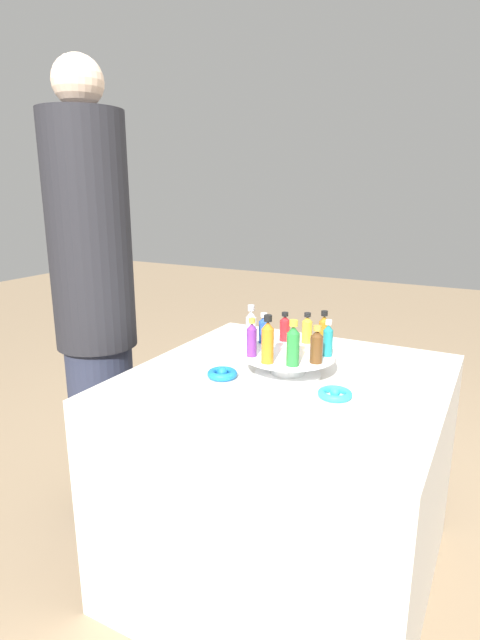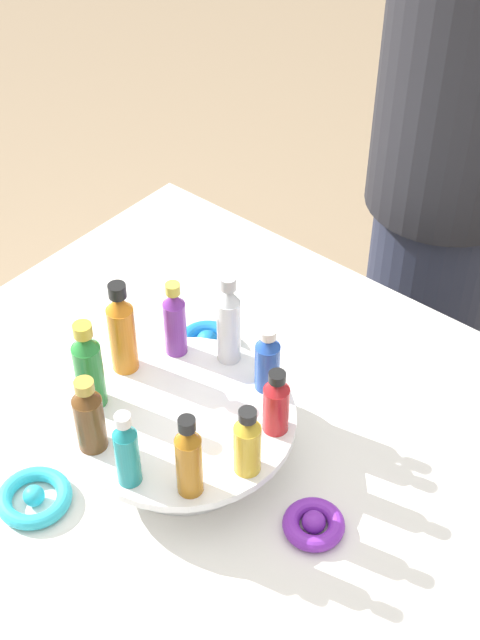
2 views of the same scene
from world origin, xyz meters
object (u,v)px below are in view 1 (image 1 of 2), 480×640
bottle_red (285,328)px  ribbon_bow_teal (335,394)px  bottle_gold (307,329)px  ribbon_bow_blue (222,374)px  bottle_clear (251,329)px  person_figure (95,307)px  bottle_teal (328,339)px  bottle_purple (252,339)px  bottle_green (293,345)px  bottle_brown (317,346)px  bottle_orange (268,341)px  bottle_amber (324,331)px  ribbon_bow_purple (308,353)px  bottle_blue (264,329)px  display_stand (288,361)px

bottle_red → ribbon_bow_teal: 0.34m
bottle_gold → ribbon_bow_blue: 0.33m
bottle_red → bottle_clear: 0.15m
person_figure → bottle_teal: bearing=1.0°
bottle_gold → ribbon_bow_blue: bottle_gold is taller
ribbon_bow_blue → bottle_teal: bearing=24.8°
bottle_teal → bottle_gold: bearing=136.7°
bottle_purple → bottle_green: size_ratio=0.89×
bottle_gold → bottle_brown: size_ratio=0.91×
bottle_purple → bottle_orange: bearing=-25.3°
bottle_red → bottle_orange: 0.24m
bottle_gold → bottle_amber: size_ratio=0.83×
bottle_brown → ribbon_bow_teal: bearing=-29.3°
ribbon_bow_purple → bottle_purple: bearing=-103.7°
bottle_blue → ribbon_bow_purple: 0.22m
bottle_blue → bottle_purple: (0.03, -0.14, 0.01)m
bottle_gold → bottle_purple: 0.24m
bottle_purple → display_stand: bearing=46.7°
bottle_clear → bottle_green: (0.18, -0.09, -0.00)m
bottle_blue → bottle_amber: 0.20m
bottle_green → bottle_teal: (0.06, 0.13, -0.01)m
display_stand → bottle_teal: bearing=10.7°
bottle_gold → ribbon_bow_teal: bearing=-51.7°
bottle_blue → person_figure: bearing=-171.9°
bottle_blue → ribbon_bow_teal: size_ratio=1.04×
bottle_gold → bottle_clear: bottle_clear is taller
bottle_orange → bottle_clear: bearing=136.7°
bottle_blue → bottle_brown: size_ratio=0.90×
bottle_green → person_figure: (-0.84, 0.07, 0.01)m
bottle_red → bottle_teal: 0.20m
bottle_brown → bottle_amber: size_ratio=0.91×
bottle_brown → person_figure: 0.90m
bottle_teal → ribbon_bow_blue: size_ratio=1.20×
bottle_blue → bottle_teal: 0.24m
bottle_gold → bottle_amber: bottle_amber is taller
bottle_blue → bottle_teal: (0.24, -0.03, 0.01)m
display_stand → bottle_brown: bearing=-25.3°
bottle_clear → bottle_green: bottle_clear is taller
display_stand → bottle_orange: size_ratio=2.06×
bottle_blue → ribbon_bow_blue: bearing=-111.1°
bottle_teal → ribbon_bow_teal: bottle_teal is taller
ribbon_bow_blue → bottle_green: bearing=1.6°
ribbon_bow_blue → bottle_purple: bearing=15.2°
bottle_gold → bottle_amber: (0.07, -0.03, 0.01)m
bottle_amber → bottle_purple: bearing=-133.3°
bottle_red → bottle_amber: 0.15m
ribbon_bow_blue → ribbon_bow_purple: bearing=63.1°
bottle_gold → bottle_orange: size_ratio=0.71×
display_stand → person_figure: size_ratio=0.17×
display_stand → bottle_clear: 0.16m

